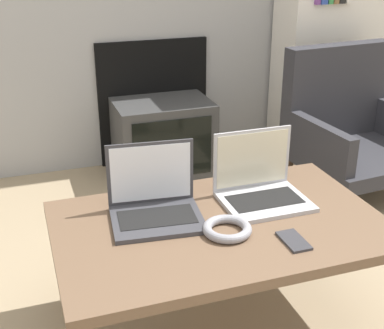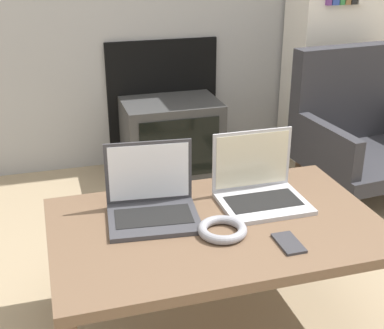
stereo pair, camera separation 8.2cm
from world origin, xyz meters
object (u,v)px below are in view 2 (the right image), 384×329
(phone, at_px, (289,243))
(armchair, at_px, (359,127))
(headphones, at_px, (222,230))
(tv, at_px, (171,137))
(laptop_right, at_px, (259,187))
(laptop_left, at_px, (152,201))

(phone, height_order, armchair, armchair)
(headphones, relative_size, phone, 1.28)
(tv, xyz_separation_m, armchair, (0.94, -0.49, 0.14))
(headphones, relative_size, armchair, 0.21)
(phone, height_order, tv, tv)
(laptop_right, height_order, armchair, armchair)
(tv, distance_m, armchair, 1.07)
(laptop_left, distance_m, laptop_right, 0.40)
(laptop_right, bearing_deg, tv, 90.18)
(phone, bearing_deg, laptop_right, 84.88)
(laptop_left, xyz_separation_m, phone, (0.37, -0.31, -0.05))
(tv, bearing_deg, laptop_right, -89.55)
(armchair, bearing_deg, laptop_right, -145.19)
(laptop_left, distance_m, headphones, 0.27)
(phone, bearing_deg, tv, 89.35)
(laptop_left, height_order, laptop_right, same)
(phone, bearing_deg, laptop_left, 139.96)
(phone, xyz_separation_m, tv, (0.02, 1.58, -0.21))
(laptop_left, height_order, armchair, armchair)
(laptop_left, relative_size, armchair, 0.43)
(headphones, bearing_deg, laptop_left, 135.02)
(laptop_left, xyz_separation_m, armchair, (1.33, 0.78, -0.13))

